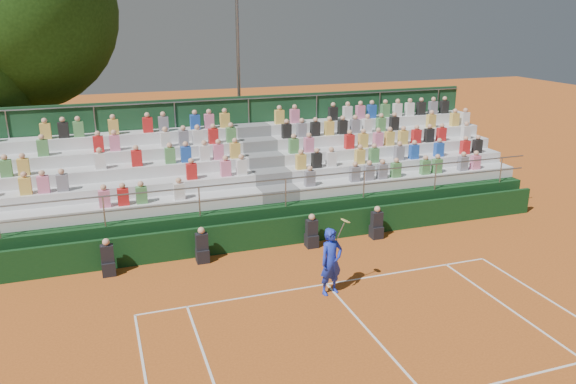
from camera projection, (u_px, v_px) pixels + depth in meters
name	position (u px, v px, depth m)	size (l,w,h in m)	color
ground	(327.00, 284.00, 16.52)	(90.00, 90.00, 0.00)	#BF5C1F
courtside_wall	(291.00, 231.00, 19.25)	(20.00, 0.15, 1.00)	black
line_officials	(256.00, 241.00, 18.42)	(9.48, 0.40, 1.19)	black
grandstand	(264.00, 188.00, 21.99)	(20.00, 5.20, 4.40)	black
tennis_player	(331.00, 261.00, 15.71)	(0.93, 0.62, 2.22)	#1A31CA
tree_east	(16.00, 11.00, 22.76)	(8.07, 8.07, 11.75)	#3A2815
floodlight_mast	(238.00, 64.00, 26.71)	(0.60, 0.25, 9.22)	gray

